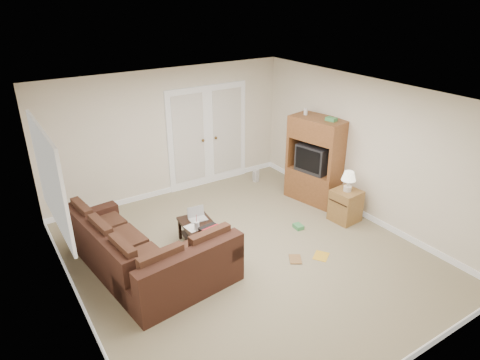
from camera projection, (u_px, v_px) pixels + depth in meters
floor at (247, 255)px, 6.73m from camera, size 5.50×5.50×0.00m
ceiling at (248, 98)px, 5.70m from camera, size 5.00×5.50×0.02m
wall_left at (69, 232)px, 4.98m from camera, size 0.02×5.50×2.50m
wall_right at (366, 150)px, 7.45m from camera, size 0.02×5.50×2.50m
wall_back at (169, 133)px, 8.32m from camera, size 5.00×0.02×2.50m
wall_front at (406, 283)px, 4.11m from camera, size 5.00×0.02×2.50m
baseboards at (247, 252)px, 6.71m from camera, size 5.00×5.50×0.10m
french_doors at (208, 137)px, 8.80m from camera, size 1.80×0.05×2.13m
window_left at (50, 178)px, 5.63m from camera, size 0.05×1.92×1.42m
sectional_sofa at (145, 258)px, 6.13m from camera, size 1.94×2.55×0.76m
coffee_table at (202, 237)px, 6.81m from camera, size 0.59×1.03×0.67m
tv_armoire at (316, 160)px, 8.17m from camera, size 0.78×1.13×1.78m
side_cabinet at (346, 203)px, 7.60m from camera, size 0.49×0.49×0.95m
space_heater at (256, 176)px, 9.22m from camera, size 0.13×0.11×0.27m
floor_magazine at (321, 256)px, 6.70m from camera, size 0.34×0.33×0.01m
floor_greenbox at (298, 227)px, 7.46m from camera, size 0.15×0.19×0.07m
floor_book at (289, 259)px, 6.61m from camera, size 0.29×0.31×0.02m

